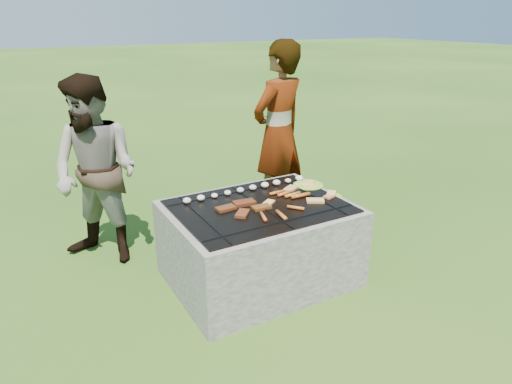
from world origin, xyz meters
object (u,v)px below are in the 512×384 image
at_px(bystander, 96,173).
at_px(plate_far, 308,185).
at_px(plate_near, 330,196).
at_px(cook, 278,134).
at_px(fire_pit, 259,246).

bearing_deg(bystander, plate_far, 22.87).
height_order(plate_near, bystander, bystander).
distance_m(plate_far, bystander, 1.69).
bearing_deg(cook, bystander, -17.13).
distance_m(plate_far, cook, 0.81).
height_order(fire_pit, plate_far, plate_far).
bearing_deg(plate_far, plate_near, -89.76).
bearing_deg(cook, plate_near, 62.36).
relative_size(plate_far, bystander, 0.18).
bearing_deg(cook, fire_pit, 33.52).
bearing_deg(fire_pit, cook, 51.29).
relative_size(fire_pit, plate_far, 4.90).
relative_size(fire_pit, bystander, 0.86).
relative_size(cook, bystander, 1.14).
bearing_deg(plate_near, bystander, 146.14).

